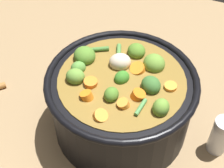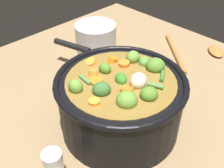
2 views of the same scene
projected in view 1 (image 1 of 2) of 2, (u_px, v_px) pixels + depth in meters
name	position (u px, v px, depth m)	size (l,w,h in m)	color
ground_plane	(120.00, 123.00, 0.69)	(1.10, 1.10, 0.00)	#8C704C
cooking_pot	(121.00, 101.00, 0.64)	(0.28, 0.28, 0.16)	black
salt_shaker	(220.00, 136.00, 0.62)	(0.04, 0.04, 0.09)	silver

